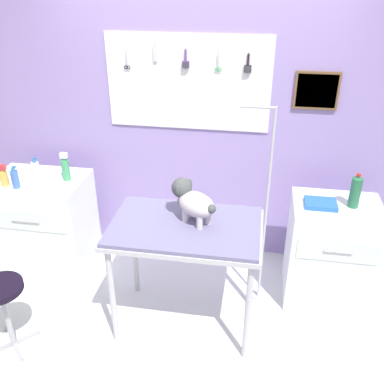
% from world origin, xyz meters
% --- Properties ---
extents(ground, '(4.40, 4.00, 0.04)m').
position_xyz_m(ground, '(0.00, 0.00, -0.02)').
color(ground, silver).
extents(rear_wall_panel, '(4.00, 0.11, 2.30)m').
position_xyz_m(rear_wall_panel, '(0.00, 1.28, 1.17)').
color(rear_wall_panel, '#9680C0').
rests_on(rear_wall_panel, ground).
extents(grooming_table, '(1.09, 0.69, 0.91)m').
position_xyz_m(grooming_table, '(0.07, 0.22, 0.82)').
color(grooming_table, '#B7B7BC').
rests_on(grooming_table, ground).
extents(grooming_arm, '(0.30, 0.11, 1.68)m').
position_xyz_m(grooming_arm, '(0.62, 0.59, 0.78)').
color(grooming_arm, '#B7B7BC').
rests_on(grooming_arm, ground).
extents(dog, '(0.39, 0.32, 0.30)m').
position_xyz_m(dog, '(0.11, 0.29, 1.06)').
color(dog, silver).
rests_on(dog, grooming_table).
extents(counter_left, '(0.80, 0.58, 0.89)m').
position_xyz_m(counter_left, '(-1.32, 0.74, 0.45)').
color(counter_left, white).
rests_on(counter_left, ground).
extents(cabinet_right, '(0.68, 0.54, 0.89)m').
position_xyz_m(cabinet_right, '(1.18, 0.71, 0.44)').
color(cabinet_right, white).
rests_on(cabinet_right, ground).
extents(stool, '(0.32, 0.32, 0.57)m').
position_xyz_m(stool, '(-1.16, -0.24, 0.46)').
color(stool, '#9E9EA3').
rests_on(stool, ground).
extents(shampoo_bottle, '(0.07, 0.06, 0.21)m').
position_xyz_m(shampoo_bottle, '(-1.31, 0.74, 0.98)').
color(shampoo_bottle, white).
rests_on(shampoo_bottle, counter_left).
extents(spray_bottle_tall, '(0.06, 0.06, 0.20)m').
position_xyz_m(spray_bottle_tall, '(-1.41, 0.57, 0.97)').
color(spray_bottle_tall, '#406AB9').
rests_on(spray_bottle_tall, counter_left).
extents(pump_bottle_white, '(0.07, 0.07, 0.19)m').
position_xyz_m(pump_bottle_white, '(-1.52, 0.59, 0.97)').
color(pump_bottle_white, '#E7B249').
rests_on(pump_bottle_white, counter_left).
extents(spray_bottle_short, '(0.07, 0.07, 0.25)m').
position_xyz_m(spray_bottle_short, '(-1.06, 0.78, 1.00)').
color(spray_bottle_short, '#409B60').
rests_on(spray_bottle_short, counter_left).
extents(soda_bottle, '(0.08, 0.08, 0.28)m').
position_xyz_m(soda_bottle, '(1.28, 0.72, 1.02)').
color(soda_bottle, '#266841').
rests_on(soda_bottle, cabinet_right).
extents(supply_tray, '(0.24, 0.18, 0.04)m').
position_xyz_m(supply_tray, '(1.04, 0.69, 0.90)').
color(supply_tray, blue).
rests_on(supply_tray, cabinet_right).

